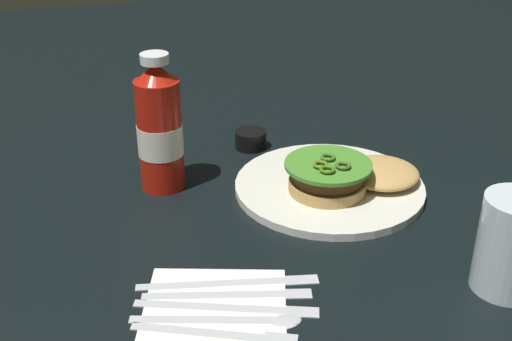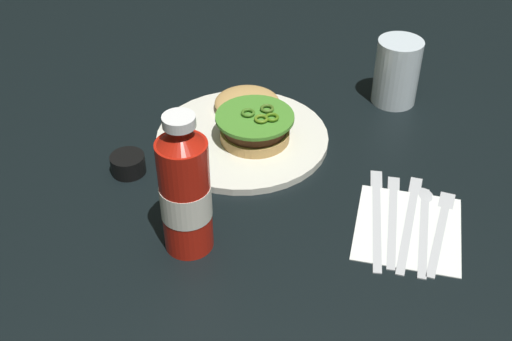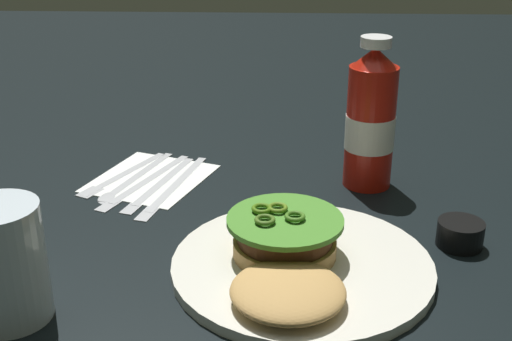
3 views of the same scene
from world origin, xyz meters
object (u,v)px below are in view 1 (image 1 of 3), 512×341
object	(u,v)px
fork_utensil	(229,333)
table_knife	(238,306)
butter_knife	(238,292)
burger_sandwich	(348,175)
ketchup_bottle	(160,129)
steak_knife	(240,280)
spoon_utensil	(240,318)
water_glass	(512,245)
dinner_plate	(329,187)
condiment_cup	(251,139)
napkin	(215,307)

from	to	relation	value
fork_utensil	table_knife	distance (m)	0.05
butter_knife	fork_utensil	bearing A→B (deg)	-115.92
fork_utensil	burger_sandwich	bearing A→B (deg)	43.22
ketchup_bottle	steak_knife	world-z (taller)	ketchup_bottle
fork_utensil	spoon_utensil	distance (m)	0.03
water_glass	spoon_utensil	size ratio (longest dim) A/B	0.65
burger_sandwich	water_glass	size ratio (longest dim) A/B	1.78
dinner_plate	fork_utensil	distance (m)	0.36
fork_utensil	spoon_utensil	bearing A→B (deg)	45.64
ketchup_bottle	steak_knife	distance (m)	0.29
water_glass	condiment_cup	bearing A→B (deg)	108.71
dinner_plate	water_glass	size ratio (longest dim) A/B	2.40
fork_utensil	butter_knife	bearing A→B (deg)	64.08
dinner_plate	butter_knife	world-z (taller)	dinner_plate
ketchup_bottle	table_knife	distance (m)	0.34
dinner_plate	spoon_utensil	world-z (taller)	dinner_plate
napkin	spoon_utensil	distance (m)	0.04
dinner_plate	spoon_utensil	xyz separation A→B (m)	(-0.22, -0.25, -0.00)
table_knife	steak_knife	size ratio (longest dim) A/B	0.92
steak_knife	condiment_cup	bearing A→B (deg)	69.62
spoon_utensil	water_glass	bearing A→B (deg)	-7.68
ketchup_bottle	condiment_cup	size ratio (longest dim) A/B	3.88
burger_sandwich	butter_knife	size ratio (longest dim) A/B	1.09
dinner_plate	table_knife	distance (m)	0.31
dinner_plate	table_knife	xyz separation A→B (m)	(-0.22, -0.23, -0.00)
ketchup_bottle	butter_knife	size ratio (longest dim) A/B	1.08
fork_utensil	spoon_utensil	xyz separation A→B (m)	(0.02, 0.02, -0.00)
condiment_cup	fork_utensil	bearing A→B (deg)	-111.34
steak_knife	ketchup_bottle	bearing A→B (deg)	97.63
burger_sandwich	table_knife	size ratio (longest dim) A/B	1.06
dinner_plate	burger_sandwich	xyz separation A→B (m)	(0.02, -0.02, 0.03)
ketchup_bottle	water_glass	distance (m)	0.51
ketchup_bottle	spoon_utensil	distance (m)	0.35
condiment_cup	spoon_utensil	world-z (taller)	condiment_cup
butter_knife	spoon_utensil	bearing A→B (deg)	-105.10
spoon_utensil	dinner_plate	bearing A→B (deg)	47.87
water_glass	condiment_cup	world-z (taller)	water_glass
water_glass	napkin	world-z (taller)	water_glass
condiment_cup	table_knife	world-z (taller)	condiment_cup
dinner_plate	fork_utensil	bearing A→B (deg)	-132.30
condiment_cup	dinner_plate	bearing A→B (deg)	-71.07
table_knife	napkin	bearing A→B (deg)	156.52
water_glass	condiment_cup	distance (m)	0.50
water_glass	spoon_utensil	distance (m)	0.33
water_glass	condiment_cup	xyz separation A→B (m)	(-0.16, 0.48, -0.04)
dinner_plate	water_glass	xyz separation A→B (m)	(0.10, -0.29, 0.05)
napkin	steak_knife	xyz separation A→B (m)	(0.04, 0.03, 0.00)
steak_knife	dinner_plate	bearing A→B (deg)	41.87
condiment_cup	table_knife	size ratio (longest dim) A/B	0.27
spoon_utensil	butter_knife	xyz separation A→B (m)	(0.01, 0.04, 0.00)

